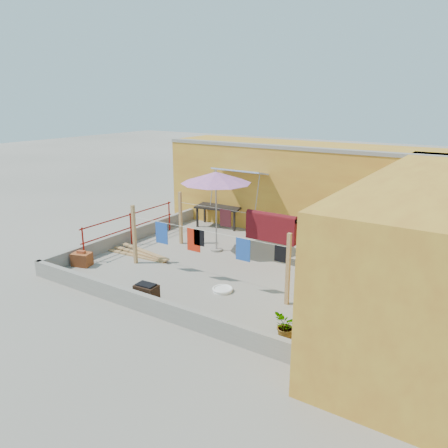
{
  "coord_description": "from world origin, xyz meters",
  "views": [
    {
      "loc": [
        6.48,
        -10.3,
        4.83
      ],
      "look_at": [
        -0.42,
        0.3,
        1.14
      ],
      "focal_mm": 35.0,
      "sensor_mm": 36.0,
      "label": 1
    }
  ],
  "objects_px": {
    "plant_back_a": "(326,248)",
    "water_jug_b": "(356,287)",
    "outdoor_table": "(219,208)",
    "white_basin": "(223,289)",
    "patio_umbrella": "(216,178)",
    "brazier": "(147,294)",
    "green_hose": "(318,252)",
    "water_jug_a": "(367,273)",
    "brick_stack": "(82,259)"
  },
  "relations": [
    {
      "from": "green_hose",
      "to": "water_jug_a",
      "type": "bearing_deg",
      "value": -32.83
    },
    {
      "from": "brick_stack",
      "to": "plant_back_a",
      "type": "distance_m",
      "value": 7.4
    },
    {
      "from": "plant_back_a",
      "to": "white_basin",
      "type": "bearing_deg",
      "value": -110.38
    },
    {
      "from": "outdoor_table",
      "to": "brazier",
      "type": "xyz_separation_m",
      "value": [
        2.15,
        -6.4,
        -0.49
      ]
    },
    {
      "from": "white_basin",
      "to": "outdoor_table",
      "type": "bearing_deg",
      "value": 124.6
    },
    {
      "from": "outdoor_table",
      "to": "plant_back_a",
      "type": "height_order",
      "value": "outdoor_table"
    },
    {
      "from": "brick_stack",
      "to": "water_jug_b",
      "type": "xyz_separation_m",
      "value": [
        7.39,
        2.65,
        -0.07
      ]
    },
    {
      "from": "patio_umbrella",
      "to": "green_hose",
      "type": "distance_m",
      "value": 4.05
    },
    {
      "from": "brazier",
      "to": "plant_back_a",
      "type": "distance_m",
      "value": 5.87
    },
    {
      "from": "brazier",
      "to": "plant_back_a",
      "type": "relative_size",
      "value": 0.81
    },
    {
      "from": "patio_umbrella",
      "to": "white_basin",
      "type": "distance_m",
      "value": 3.92
    },
    {
      "from": "water_jug_a",
      "to": "water_jug_b",
      "type": "bearing_deg",
      "value": -90.0
    },
    {
      "from": "water_jug_a",
      "to": "plant_back_a",
      "type": "height_order",
      "value": "plant_back_a"
    },
    {
      "from": "brazier",
      "to": "water_jug_a",
      "type": "distance_m",
      "value": 6.0
    },
    {
      "from": "brick_stack",
      "to": "water_jug_b",
      "type": "relative_size",
      "value": 2.04
    },
    {
      "from": "green_hose",
      "to": "brick_stack",
      "type": "bearing_deg",
      "value": -138.65
    },
    {
      "from": "white_basin",
      "to": "brazier",
      "type": "bearing_deg",
      "value": -127.51
    },
    {
      "from": "outdoor_table",
      "to": "green_hose",
      "type": "height_order",
      "value": "outdoor_table"
    },
    {
      "from": "patio_umbrella",
      "to": "plant_back_a",
      "type": "height_order",
      "value": "patio_umbrella"
    },
    {
      "from": "white_basin",
      "to": "patio_umbrella",
      "type": "bearing_deg",
      "value": 126.94
    },
    {
      "from": "brick_stack",
      "to": "water_jug_b",
      "type": "height_order",
      "value": "brick_stack"
    },
    {
      "from": "plant_back_a",
      "to": "water_jug_b",
      "type": "bearing_deg",
      "value": -50.54
    },
    {
      "from": "water_jug_a",
      "to": "plant_back_a",
      "type": "xyz_separation_m",
      "value": [
        -1.52,
        0.88,
        0.19
      ]
    },
    {
      "from": "white_basin",
      "to": "water_jug_a",
      "type": "height_order",
      "value": "water_jug_a"
    },
    {
      "from": "outdoor_table",
      "to": "water_jug_a",
      "type": "height_order",
      "value": "outdoor_table"
    },
    {
      "from": "plant_back_a",
      "to": "brick_stack",
      "type": "bearing_deg",
      "value": -142.58
    },
    {
      "from": "outdoor_table",
      "to": "brazier",
      "type": "height_order",
      "value": "outdoor_table"
    },
    {
      "from": "brazier",
      "to": "white_basin",
      "type": "relative_size",
      "value": 1.07
    },
    {
      "from": "water_jug_b",
      "to": "patio_umbrella",
      "type": "bearing_deg",
      "value": 172.52
    },
    {
      "from": "white_basin",
      "to": "water_jug_b",
      "type": "height_order",
      "value": "water_jug_b"
    },
    {
      "from": "water_jug_b",
      "to": "green_hose",
      "type": "distance_m",
      "value": 2.89
    },
    {
      "from": "white_basin",
      "to": "water_jug_b",
      "type": "xyz_separation_m",
      "value": [
        2.9,
        1.88,
        0.09
      ]
    },
    {
      "from": "green_hose",
      "to": "patio_umbrella",
      "type": "bearing_deg",
      "value": -151.64
    },
    {
      "from": "patio_umbrella",
      "to": "brazier",
      "type": "height_order",
      "value": "patio_umbrella"
    },
    {
      "from": "brazier",
      "to": "green_hose",
      "type": "bearing_deg",
      "value": 68.62
    },
    {
      "from": "water_jug_b",
      "to": "green_hose",
      "type": "xyz_separation_m",
      "value": [
        -1.89,
        2.19,
        -0.11
      ]
    },
    {
      "from": "water_jug_a",
      "to": "plant_back_a",
      "type": "relative_size",
      "value": 0.52
    },
    {
      "from": "outdoor_table",
      "to": "white_basin",
      "type": "distance_m",
      "value": 5.93
    },
    {
      "from": "patio_umbrella",
      "to": "water_jug_b",
      "type": "relative_size",
      "value": 9.3
    },
    {
      "from": "brick_stack",
      "to": "water_jug_a",
      "type": "xyz_separation_m",
      "value": [
        7.39,
        3.62,
        -0.04
      ]
    },
    {
      "from": "patio_umbrella",
      "to": "water_jug_b",
      "type": "height_order",
      "value": "patio_umbrella"
    },
    {
      "from": "water_jug_a",
      "to": "water_jug_b",
      "type": "xyz_separation_m",
      "value": [
        -0.0,
        -0.97,
        -0.03
      ]
    },
    {
      "from": "water_jug_b",
      "to": "green_hose",
      "type": "relative_size",
      "value": 0.68
    },
    {
      "from": "patio_umbrella",
      "to": "white_basin",
      "type": "bearing_deg",
      "value": -53.06
    },
    {
      "from": "green_hose",
      "to": "outdoor_table",
      "type": "bearing_deg",
      "value": 169.76
    },
    {
      "from": "outdoor_table",
      "to": "plant_back_a",
      "type": "xyz_separation_m",
      "value": [
        4.72,
        -1.13,
        -0.38
      ]
    },
    {
      "from": "outdoor_table",
      "to": "brick_stack",
      "type": "height_order",
      "value": "outdoor_table"
    },
    {
      "from": "water_jug_a",
      "to": "green_hose",
      "type": "xyz_separation_m",
      "value": [
        -1.89,
        1.22,
        -0.13
      ]
    },
    {
      "from": "patio_umbrella",
      "to": "plant_back_a",
      "type": "xyz_separation_m",
      "value": [
        3.26,
        1.21,
        -2.05
      ]
    },
    {
      "from": "brazier",
      "to": "white_basin",
      "type": "height_order",
      "value": "brazier"
    }
  ]
}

